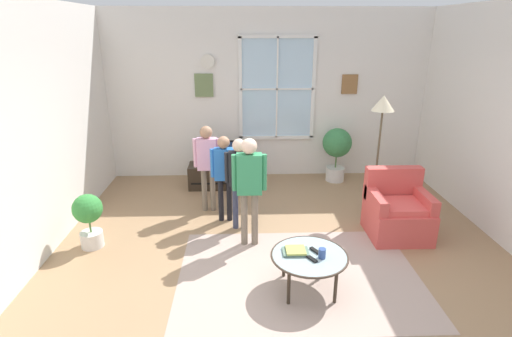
{
  "coord_description": "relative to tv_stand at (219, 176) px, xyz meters",
  "views": [
    {
      "loc": [
        -0.46,
        -3.99,
        2.64
      ],
      "look_at": [
        -0.3,
        0.58,
        1.02
      ],
      "focal_mm": 27.85,
      "sensor_mm": 36.0,
      "label": 1
    }
  ],
  "objects": [
    {
      "name": "potted_plant_by_window",
      "position": [
        2.1,
        0.22,
        0.41
      ],
      "size": [
        0.52,
        0.52,
        0.97
      ],
      "color": "silver",
      "rests_on": "ground_plane"
    },
    {
      "name": "floor_lamp",
      "position": [
        2.41,
        -1.02,
        1.27
      ],
      "size": [
        0.32,
        0.32,
        1.75
      ],
      "color": "black",
      "rests_on": "ground_plane"
    },
    {
      "name": "person_pink_shirt",
      "position": [
        -0.1,
        -0.96,
        0.62
      ],
      "size": [
        0.4,
        0.18,
        1.32
      ],
      "color": "#726656",
      "rests_on": "ground_plane"
    },
    {
      "name": "remote_near_books",
      "position": [
        1.11,
        -3.04,
        0.22
      ],
      "size": [
        0.11,
        0.14,
        0.02
      ],
      "primitive_type": "cube",
      "rotation": [
        0.0,
        0.0,
        0.56
      ],
      "color": "black",
      "rests_on": "coffee_table"
    },
    {
      "name": "cup",
      "position": [
        1.22,
        -3.01,
        0.27
      ],
      "size": [
        0.08,
        0.08,
        0.11
      ],
      "primitive_type": "cylinder",
      "color": "#334C8C",
      "rests_on": "coffee_table"
    },
    {
      "name": "person_black_shirt",
      "position": [
        0.38,
        -1.55,
        0.6
      ],
      "size": [
        0.39,
        0.18,
        1.29
      ],
      "color": "#333851",
      "rests_on": "ground_plane"
    },
    {
      "name": "person_green_shirt",
      "position": [
        0.5,
        -1.99,
        0.68
      ],
      "size": [
        0.43,
        0.19,
        1.41
      ],
      "color": "#726656",
      "rests_on": "ground_plane"
    },
    {
      "name": "back_wall",
      "position": [
        0.89,
        0.64,
        1.29
      ],
      "size": [
        5.68,
        0.17,
        2.98
      ],
      "color": "silver",
      "rests_on": "ground_plane"
    },
    {
      "name": "person_blue_shirt",
      "position": [
        0.16,
        -1.3,
        0.58
      ],
      "size": [
        0.38,
        0.17,
        1.26
      ],
      "color": "black",
      "rests_on": "ground_plane"
    },
    {
      "name": "side_wall_left",
      "position": [
        -2.02,
        -2.52,
        1.29
      ],
      "size": [
        0.12,
        6.21,
        2.98
      ],
      "color": "silver",
      "rests_on": "ground_plane"
    },
    {
      "name": "coffee_table",
      "position": [
        1.1,
        -2.95,
        0.19
      ],
      "size": [
        0.81,
        0.81,
        0.42
      ],
      "color": "#99B2B7",
      "rests_on": "ground_plane"
    },
    {
      "name": "book_stack",
      "position": [
        0.96,
        -2.9,
        0.23
      ],
      "size": [
        0.27,
        0.19,
        0.04
      ],
      "color": "slate",
      "rests_on": "coffee_table"
    },
    {
      "name": "television",
      "position": [
        0.0,
        -0.0,
        0.43
      ],
      "size": [
        0.61,
        0.08,
        0.43
      ],
      "color": "#4C4C4C",
      "rests_on": "tv_stand"
    },
    {
      "name": "armchair",
      "position": [
        2.47,
        -1.8,
        0.12
      ],
      "size": [
        0.76,
        0.74,
        0.87
      ],
      "color": "#D14C47",
      "rests_on": "ground_plane"
    },
    {
      "name": "potted_plant_corner",
      "position": [
        -1.51,
        -1.97,
        0.22
      ],
      "size": [
        0.36,
        0.36,
        0.71
      ],
      "color": "silver",
      "rests_on": "ground_plane"
    },
    {
      "name": "ground_plane",
      "position": [
        0.88,
        -2.52,
        -0.21
      ],
      "size": [
        6.28,
        6.81,
        0.02
      ],
      "primitive_type": "cube",
      "color": "#9E7A56"
    },
    {
      "name": "remote_near_cup",
      "position": [
        1.17,
        -2.89,
        0.22
      ],
      "size": [
        0.11,
        0.14,
        0.02
      ],
      "primitive_type": "cube",
      "rotation": [
        0.0,
        0.0,
        0.53
      ],
      "color": "black",
      "rests_on": "coffee_table"
    },
    {
      "name": "tv_stand",
      "position": [
        0.0,
        0.0,
        0.0
      ],
      "size": [
        1.02,
        0.45,
        0.41
      ],
      "color": "#2D2319",
      "rests_on": "ground_plane"
    },
    {
      "name": "area_rug",
      "position": [
        1.04,
        -2.7,
        -0.2
      ],
      "size": [
        2.7,
        1.95,
        0.01
      ],
      "primitive_type": "cube",
      "color": "tan",
      "rests_on": "ground_plane"
    }
  ]
}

